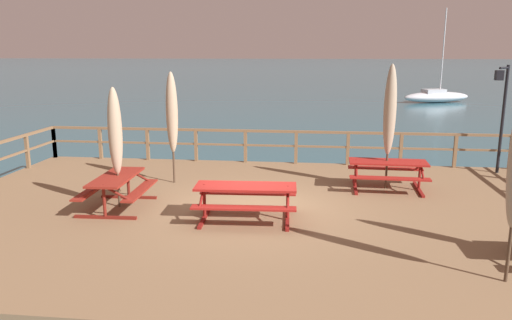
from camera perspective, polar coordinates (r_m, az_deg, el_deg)
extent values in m
plane|color=#2D5B6B|center=(11.68, -0.43, -8.60)|extent=(600.00, 600.00, 0.00)
cube|color=#846647|center=(11.57, -0.43, -7.16)|extent=(15.23, 10.09, 0.62)
cube|color=brown|center=(15.97, 1.71, 3.35)|extent=(14.93, 0.09, 0.08)
cube|color=brown|center=(16.05, 1.70, 1.68)|extent=(14.93, 0.07, 0.06)
cube|color=brown|center=(18.27, -22.34, 1.90)|extent=(0.10, 0.10, 1.05)
cube|color=brown|center=(17.53, -17.58, 1.84)|extent=(0.10, 0.10, 1.05)
cube|color=brown|center=(16.92, -12.44, 1.77)|extent=(0.10, 0.10, 1.05)
cube|color=brown|center=(16.46, -6.97, 1.68)|extent=(0.10, 0.10, 1.05)
cube|color=brown|center=(16.15, -1.23, 1.56)|extent=(0.10, 0.10, 1.05)
cube|color=brown|center=(16.01, 4.66, 1.43)|extent=(0.10, 0.10, 1.05)
cube|color=brown|center=(16.05, 10.59, 1.28)|extent=(0.10, 0.10, 1.05)
cube|color=brown|center=(16.25, 16.43, 1.12)|extent=(0.10, 0.10, 1.05)
cube|color=brown|center=(16.62, 22.08, 0.95)|extent=(0.10, 0.10, 1.05)
cube|color=brown|center=(17.14, 27.42, 0.79)|extent=(0.10, 0.10, 1.05)
cube|color=brown|center=(16.88, -24.97, 0.87)|extent=(0.10, 0.10, 1.05)
cube|color=brown|center=(18.27, -22.34, 1.90)|extent=(0.10, 0.10, 1.05)
cube|color=brown|center=(17.14, 27.42, 0.79)|extent=(0.10, 0.10, 1.05)
cube|color=maroon|center=(10.56, -1.20, -3.10)|extent=(2.20, 0.86, 0.05)
cube|color=maroon|center=(10.12, -1.47, -5.59)|extent=(2.18, 0.38, 0.04)
cube|color=maroon|center=(11.18, -0.94, -3.82)|extent=(2.18, 0.38, 0.04)
cube|color=maroon|center=(10.89, -5.96, -6.60)|extent=(0.15, 1.40, 0.06)
cylinder|color=maroon|center=(10.78, -6.00, -4.89)|extent=(0.07, 0.07, 0.74)
cylinder|color=maroon|center=(10.45, -6.29, -4.20)|extent=(0.09, 0.63, 0.37)
cylinder|color=maroon|center=(10.98, -5.78, -3.36)|extent=(0.09, 0.63, 0.37)
cube|color=maroon|center=(10.74, 3.67, -6.84)|extent=(0.15, 1.40, 0.06)
cylinder|color=maroon|center=(10.63, 3.69, -5.10)|extent=(0.07, 0.07, 0.74)
cylinder|color=maroon|center=(10.30, 3.70, -4.41)|extent=(0.09, 0.63, 0.37)
cylinder|color=maroon|center=(10.83, 3.72, -3.55)|extent=(0.09, 0.63, 0.37)
cube|color=maroon|center=(11.80, -15.90, -1.92)|extent=(0.82, 1.92, 0.05)
cube|color=maroon|center=(11.69, -13.24, -3.43)|extent=(0.34, 1.90, 0.04)
cube|color=maroon|center=(12.08, -18.30, -3.22)|extent=(0.34, 1.90, 0.04)
cube|color=maroon|center=(11.31, -17.05, -6.36)|extent=(1.40, 0.12, 0.06)
cylinder|color=maroon|center=(11.21, -17.16, -4.72)|extent=(0.07, 0.07, 0.74)
cylinder|color=maroon|center=(11.05, -15.89, -3.69)|extent=(0.63, 0.07, 0.37)
cylinder|color=maroon|center=(11.26, -18.56, -3.57)|extent=(0.63, 0.07, 0.37)
cube|color=maroon|center=(12.68, -14.50, -4.18)|extent=(1.40, 0.12, 0.06)
cylinder|color=maroon|center=(12.59, -14.58, -2.70)|extent=(0.07, 0.07, 0.74)
cylinder|color=maroon|center=(12.44, -13.42, -1.76)|extent=(0.63, 0.07, 0.37)
cylinder|color=maroon|center=(12.63, -15.83, -1.69)|extent=(0.63, 0.07, 0.37)
cube|color=maroon|center=(13.36, 15.05, -0.23)|extent=(2.03, 0.83, 0.05)
cube|color=maroon|center=(12.88, 15.25, -2.07)|extent=(2.01, 0.35, 0.04)
cube|color=maroon|center=(13.97, 14.74, -0.93)|extent=(2.01, 0.35, 0.04)
cube|color=maroon|center=(13.45, 11.40, -3.07)|extent=(0.13, 1.40, 0.06)
cylinder|color=maroon|center=(13.37, 11.46, -1.66)|extent=(0.07, 0.07, 0.74)
cylinder|color=maroon|center=(13.05, 11.56, -1.02)|extent=(0.08, 0.63, 0.37)
cylinder|color=maroon|center=(13.59, 11.45, -0.48)|extent=(0.08, 0.63, 0.37)
cube|color=maroon|center=(13.65, 18.32, -3.25)|extent=(0.13, 1.40, 0.06)
cylinder|color=maroon|center=(13.56, 18.42, -1.86)|extent=(0.07, 0.07, 0.74)
cylinder|color=maroon|center=(13.24, 18.68, -1.23)|extent=(0.08, 0.63, 0.37)
cylinder|color=maroon|center=(13.78, 18.29, -0.69)|extent=(0.08, 0.63, 0.37)
cylinder|color=#4C3828|center=(13.64, -9.64, 3.30)|extent=(0.06, 0.06, 2.89)
ellipsoid|color=tan|center=(13.57, -9.72, 5.44)|extent=(0.32, 0.32, 2.20)
cylinder|color=#71614F|center=(13.59, -9.69, 4.75)|extent=(0.21, 0.21, 0.05)
cone|color=#4C3828|center=(13.49, -9.87, 9.68)|extent=(0.10, 0.10, 0.14)
cylinder|color=#4C3828|center=(11.74, -15.88, 0.94)|extent=(0.06, 0.06, 2.65)
ellipsoid|color=tan|center=(11.66, -16.01, 3.21)|extent=(0.32, 0.32, 2.02)
cylinder|color=#71614F|center=(11.68, -15.97, 2.47)|extent=(0.21, 0.21, 0.05)
cone|color=#4C3828|center=(11.56, -16.29, 7.74)|extent=(0.10, 0.10, 0.14)
cylinder|color=#4C3828|center=(13.28, 15.13, 3.26)|extent=(0.06, 0.06, 3.10)
ellipsoid|color=tan|center=(13.21, 15.26, 5.61)|extent=(0.32, 0.32, 2.36)
cylinder|color=#685B4C|center=(13.23, 15.22, 4.85)|extent=(0.21, 0.21, 0.05)
cone|color=#4C3828|center=(13.14, 15.53, 10.25)|extent=(0.10, 0.10, 0.14)
cylinder|color=black|center=(16.27, 26.66, 4.16)|extent=(0.09, 0.09, 3.20)
cylinder|color=black|center=(15.91, 26.81, 9.51)|extent=(0.41, 0.45, 0.06)
cube|color=black|center=(15.66, 26.35, 8.79)|extent=(0.20, 0.20, 0.28)
sphere|color=#F4E08C|center=(15.66, 26.35, 8.79)|extent=(0.14, 0.14, 0.14)
ellipsoid|color=silver|center=(44.64, 20.17, 6.86)|extent=(6.21, 3.70, 0.90)
cube|color=silver|center=(44.43, 19.90, 7.50)|extent=(2.07, 1.66, 0.36)
cylinder|color=silver|center=(44.65, 20.87, 11.67)|extent=(0.10, 0.10, 7.00)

